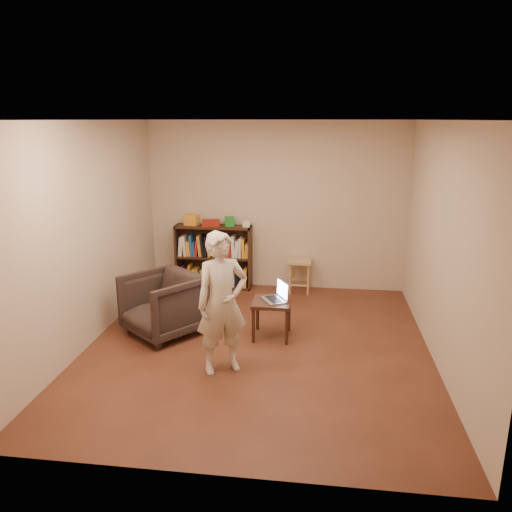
# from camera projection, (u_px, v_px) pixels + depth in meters

# --- Properties ---
(floor) EXTENTS (4.50, 4.50, 0.00)m
(floor) POSITION_uv_depth(u_px,v_px,m) (258.00, 346.00, 5.93)
(floor) COLOR #462416
(floor) RESTS_ON ground
(ceiling) EXTENTS (4.50, 4.50, 0.00)m
(ceiling) POSITION_uv_depth(u_px,v_px,m) (258.00, 120.00, 5.24)
(ceiling) COLOR white
(ceiling) RESTS_ON wall_back
(wall_back) EXTENTS (4.00, 0.00, 4.00)m
(wall_back) POSITION_uv_depth(u_px,v_px,m) (276.00, 206.00, 7.73)
(wall_back) COLOR #C2AA92
(wall_back) RESTS_ON floor
(wall_left) EXTENTS (0.00, 4.50, 4.50)m
(wall_left) POSITION_uv_depth(u_px,v_px,m) (88.00, 235.00, 5.83)
(wall_left) COLOR #C2AA92
(wall_left) RESTS_ON floor
(wall_right) EXTENTS (0.00, 4.50, 4.50)m
(wall_right) POSITION_uv_depth(u_px,v_px,m) (443.00, 246.00, 5.34)
(wall_right) COLOR #C2AA92
(wall_right) RESTS_ON floor
(bookshelf) EXTENTS (1.20, 0.30, 1.00)m
(bookshelf) POSITION_uv_depth(u_px,v_px,m) (214.00, 260.00, 7.93)
(bookshelf) COLOR black
(bookshelf) RESTS_ON floor
(box_yellow) EXTENTS (0.23, 0.18, 0.17)m
(box_yellow) POSITION_uv_depth(u_px,v_px,m) (192.00, 220.00, 7.81)
(box_yellow) COLOR orange
(box_yellow) RESTS_ON bookshelf
(red_cloth) EXTENTS (0.31, 0.26, 0.09)m
(red_cloth) POSITION_uv_depth(u_px,v_px,m) (211.00, 223.00, 7.75)
(red_cloth) COLOR maroon
(red_cloth) RESTS_ON bookshelf
(box_green) EXTENTS (0.17, 0.17, 0.14)m
(box_green) POSITION_uv_depth(u_px,v_px,m) (229.00, 222.00, 7.75)
(box_green) COLOR #207826
(box_green) RESTS_ON bookshelf
(box_white) EXTENTS (0.13, 0.13, 0.09)m
(box_white) POSITION_uv_depth(u_px,v_px,m) (246.00, 224.00, 7.70)
(box_white) COLOR silver
(box_white) RESTS_ON bookshelf
(stool) EXTENTS (0.35, 0.35, 0.51)m
(stool) POSITION_uv_depth(u_px,v_px,m) (300.00, 266.00, 7.71)
(stool) COLOR #A28C4E
(stool) RESTS_ON floor
(armchair) EXTENTS (1.17, 1.18, 0.77)m
(armchair) POSITION_uv_depth(u_px,v_px,m) (163.00, 305.00, 6.19)
(armchair) COLOR #312321
(armchair) RESTS_ON floor
(side_table) EXTENTS (0.46, 0.46, 0.47)m
(side_table) POSITION_uv_depth(u_px,v_px,m) (272.00, 307.00, 6.09)
(side_table) COLOR black
(side_table) RESTS_ON floor
(laptop) EXTENTS (0.37, 0.40, 0.24)m
(laptop) POSITION_uv_depth(u_px,v_px,m) (277.00, 296.00, 6.07)
(laptop) COLOR #ADADB2
(laptop) RESTS_ON side_table
(person) EXTENTS (0.66, 0.59, 1.52)m
(person) POSITION_uv_depth(u_px,v_px,m) (222.00, 303.00, 5.18)
(person) COLOR beige
(person) RESTS_ON floor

